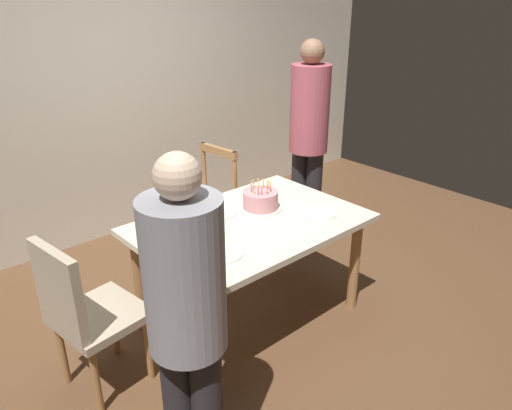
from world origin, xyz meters
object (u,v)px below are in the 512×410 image
person_celebrant (187,317)px  plate_near_guest (321,213)px  birthday_cake (261,201)px  chair_upholstered (84,311)px  dining_table (250,234)px  plate_near_celebrant (223,254)px  plate_far_side (220,213)px  chair_spindle_back (205,211)px  person_guest (309,133)px

person_celebrant → plate_near_guest: bearing=20.4°
birthday_cake → chair_upholstered: (-1.28, -0.02, -0.26)m
dining_table → birthday_cake: size_ratio=5.11×
plate_near_celebrant → plate_far_side: 0.55m
chair_spindle_back → birthday_cake: bearing=-93.9°
plate_near_celebrant → chair_spindle_back: chair_spindle_back is taller
person_celebrant → person_guest: size_ratio=0.91×
dining_table → plate_near_guest: 0.49m
dining_table → person_celebrant: 1.27m
dining_table → plate_near_celebrant: plate_near_celebrant is taller
plate_far_side → person_guest: size_ratio=0.13×
dining_table → person_guest: (1.10, 0.52, 0.36)m
birthday_cake → chair_upholstered: 1.31m
plate_near_celebrant → chair_upholstered: bearing=157.0°
birthday_cake → plate_near_guest: (0.25, -0.32, -0.06)m
plate_far_side → person_guest: bearing=14.4°
dining_table → person_celebrant: person_celebrant is taller
dining_table → chair_upholstered: 1.11m
chair_upholstered → dining_table: bearing=-4.1°
birthday_cake → person_guest: (0.93, 0.43, 0.20)m
person_celebrant → chair_upholstered: bearing=97.7°
birthday_cake → person_celebrant: person_celebrant is taller
plate_near_celebrant → chair_spindle_back: bearing=59.1°
plate_far_side → birthday_cake: bearing=-26.5°
dining_table → person_guest: person_guest is taller
person_celebrant → birthday_cake: bearing=36.0°
person_guest → plate_near_celebrant: bearing=-153.6°
birthday_cake → plate_far_side: (-0.25, 0.12, -0.06)m
plate_near_guest → chair_spindle_back: 1.09m
chair_upholstered → person_celebrant: person_celebrant is taller
chair_upholstered → person_guest: size_ratio=0.55×
chair_spindle_back → person_guest: size_ratio=0.55×
chair_upholstered → plate_far_side: bearing=7.8°
person_guest → chair_upholstered: bearing=-168.6°
plate_near_celebrant → birthday_cake: bearing=29.2°
plate_near_celebrant → plate_near_guest: same height
dining_table → chair_upholstered: (-1.10, 0.08, -0.11)m
birthday_cake → plate_near_celebrant: size_ratio=1.27×
plate_near_celebrant → person_celebrant: size_ratio=0.14×
chair_spindle_back → person_celebrant: (-1.22, -1.57, 0.44)m
plate_near_celebrant → person_celebrant: 0.82m
birthday_cake → chair_upholstered: bearing=-179.2°
dining_table → chair_spindle_back: 0.87m
birthday_cake → plate_far_side: size_ratio=1.27×
plate_near_celebrant → dining_table: bearing=29.4°
plate_far_side → person_guest: (1.18, 0.30, 0.26)m
plate_far_side → chair_upholstered: 1.06m
chair_spindle_back → plate_near_celebrant: bearing=-120.9°
dining_table → plate_near_celebrant: (-0.39, -0.22, 0.10)m
dining_table → person_celebrant: size_ratio=0.90×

